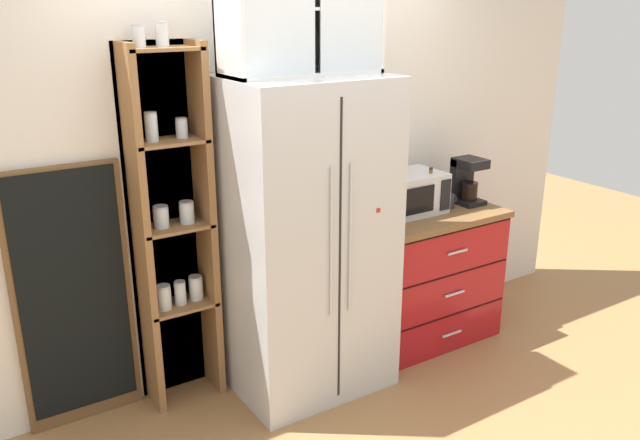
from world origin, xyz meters
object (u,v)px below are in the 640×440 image
coffee_maker (466,180)px  bottle_green (377,203)px  refrigerator (305,238)px  chalkboard_menu (74,298)px  microwave (408,193)px  bottle_amber (430,193)px  mug_charcoal (449,201)px

coffee_maker → bottle_green: 0.74m
refrigerator → chalkboard_menu: refrigerator is taller
refrigerator → bottle_green: bearing=6.5°
refrigerator → coffee_maker: 1.31m
microwave → bottle_green: bearing=-173.0°
bottle_green → bottle_amber: size_ratio=0.88×
coffee_maker → microwave: bearing=174.8°
mug_charcoal → chalkboard_menu: bearing=172.8°
microwave → refrigerator: bearing=-173.3°
coffee_maker → chalkboard_menu: 2.56m
mug_charcoal → refrigerator: bearing=-178.6°
refrigerator → microwave: bearing=6.7°
mug_charcoal → bottle_green: (-0.57, 0.04, 0.07)m
bottle_green → microwave: bearing=7.0°
refrigerator → bottle_amber: bearing=1.5°
chalkboard_menu → bottle_green: bearing=-8.3°
refrigerator → mug_charcoal: size_ratio=16.89×
chalkboard_menu → mug_charcoal: bearing=-7.2°
bottle_green → chalkboard_menu: bearing=171.7°
refrigerator → coffee_maker: bearing=2.5°
refrigerator → mug_charcoal: 1.13m
mug_charcoal → bottle_amber: bottle_amber is taller
refrigerator → mug_charcoal: refrigerator is taller
bottle_amber → chalkboard_menu: chalkboard_menu is taller
refrigerator → bottle_amber: 0.96m
microwave → mug_charcoal: (0.29, -0.07, -0.08)m
microwave → coffee_maker: bearing=-5.2°
microwave → mug_charcoal: 0.31m
microwave → bottle_green: 0.28m
bottle_green → coffee_maker: bearing=-0.7°
mug_charcoal → bottle_green: size_ratio=0.41×
coffee_maker → bottle_green: bearing=179.3°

